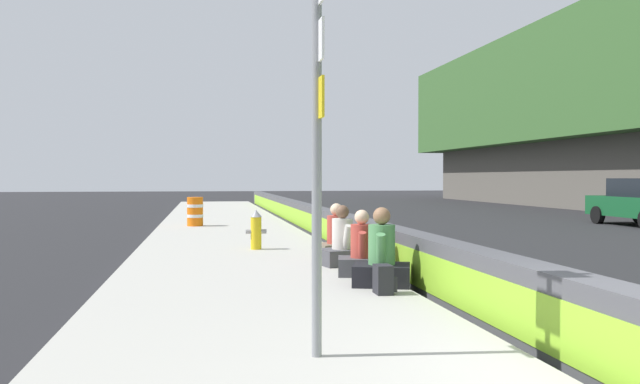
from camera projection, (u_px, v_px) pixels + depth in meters
jersey_barrier at (633, 344)px, 5.28m from camera, size 76.00×0.45×0.85m
route_sign_post at (317, 122)px, 5.92m from camera, size 0.44×0.09×3.60m
fire_hydrant at (256, 229)px, 14.83m from camera, size 0.26×0.46×0.88m
seated_person_foreground at (382, 261)px, 9.89m from camera, size 0.93×1.01×1.16m
seated_person_middle at (362, 255)px, 10.91m from camera, size 0.80×0.88×1.07m
seated_person_rear at (342, 246)px, 12.16m from camera, size 0.82×0.91×1.10m
seated_person_far at (336, 241)px, 13.19m from camera, size 0.83×0.91×1.09m
backpack at (384, 280)px, 9.15m from camera, size 0.32×0.28×0.40m
construction_barrel at (195, 211)px, 21.96m from camera, size 0.54×0.54×0.95m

